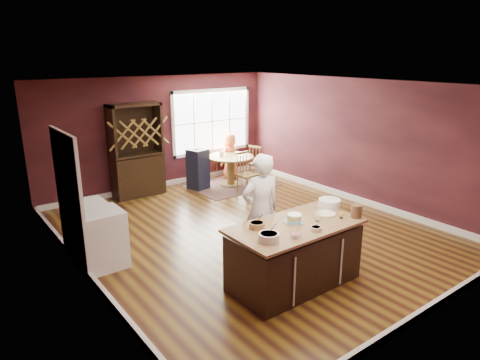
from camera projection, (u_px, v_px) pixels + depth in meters
name	position (u px, v px, depth m)	size (l,w,h in m)	color
room_shell	(249.00, 161.00, 7.64)	(7.00, 7.00, 7.00)	brown
window	(212.00, 121.00, 11.11)	(2.36, 0.10, 1.66)	white
doorway	(70.00, 203.00, 6.47)	(0.08, 1.26, 2.13)	white
kitchen_island	(294.00, 256.00, 6.08)	(1.91, 1.00, 0.92)	black
dining_table	(231.00, 164.00, 10.66)	(1.15, 1.15, 0.75)	brown
baker	(260.00, 210.00, 6.55)	(0.65, 0.43, 1.79)	silver
layer_cake	(294.00, 218.00, 6.00)	(0.29, 0.29, 0.12)	white
bowl_blue	(269.00, 237.00, 5.41)	(0.27, 0.27, 0.10)	beige
bowl_yellow	(257.00, 225.00, 5.81)	(0.22, 0.22, 0.08)	#9E6535
bowl_pink	(296.00, 236.00, 5.51)	(0.15, 0.15, 0.05)	white
bowl_olive	(316.00, 229.00, 5.73)	(0.15, 0.15, 0.06)	#F2E8AB
drinking_glass	(318.00, 216.00, 6.04)	(0.08, 0.08, 0.15)	silver
dinner_plate	(326.00, 214.00, 6.31)	(0.29, 0.29, 0.02)	beige
white_tub	(330.00, 203.00, 6.62)	(0.34, 0.34, 0.12)	white
stoneware_crock	(356.00, 211.00, 6.17)	(0.16, 0.16, 0.19)	#4E361D
toy_figurine	(341.00, 216.00, 6.14)	(0.05, 0.05, 0.08)	yellow
rug	(231.00, 185.00, 10.81)	(2.04, 1.57, 0.01)	brown
chair_east	(258.00, 162.00, 11.09)	(0.40, 0.38, 0.96)	brown
chair_south	(247.00, 173.00, 10.04)	(0.42, 0.40, 0.99)	brown
chair_north	(224.00, 159.00, 11.56)	(0.38, 0.36, 0.91)	olive
seated_woman	(230.00, 156.00, 11.19)	(0.59, 0.38, 1.21)	orange
high_chair	(198.00, 168.00, 10.38)	(0.42, 0.42, 1.03)	black
toddler	(197.00, 155.00, 10.41)	(0.18, 0.14, 0.26)	#8CA5BF
table_plate	(241.00, 156.00, 10.61)	(0.18, 0.18, 0.01)	beige
table_cup	(221.00, 154.00, 10.60)	(0.12, 0.12, 0.10)	silver
hutch	(137.00, 150.00, 9.76)	(1.17, 0.49, 2.14)	black
washer	(102.00, 239.00, 6.58)	(0.63, 0.61, 0.91)	white
dryer	(89.00, 227.00, 7.08)	(0.60, 0.58, 0.87)	white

